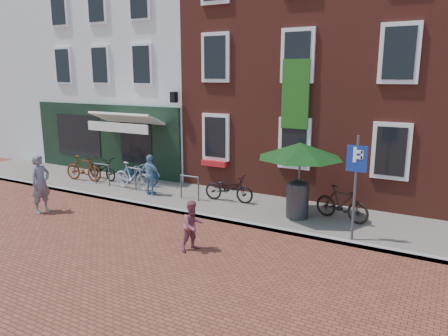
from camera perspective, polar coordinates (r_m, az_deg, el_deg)
The scene contains 17 objects.
ground at distance 13.73m, azimuth -9.15°, elevation -5.56°, with size 80.00×80.00×0.00m, color brown.
sidewalk at distance 14.34m, azimuth -2.28°, elevation -4.42°, with size 24.00×3.00×0.10m, color slate.
building_stucco at distance 21.67m, azimuth -8.51°, elevation 13.07°, with size 8.00×8.00×9.00m, color silver.
building_brick_mid at distance 18.29m, azimuth 9.72°, elevation 14.75°, with size 6.00×8.00×10.00m, color maroon.
filler_left at distance 26.90m, azimuth -21.58°, elevation 12.20°, with size 7.00×8.00×9.00m, color silver.
litter_bin at distance 12.55m, azimuth 9.89°, elevation -3.86°, with size 0.65×0.65×1.20m.
parking_sign at distance 10.91m, azimuth 17.36°, elevation -0.76°, with size 0.50×0.08×2.68m.
parasol at distance 12.31m, azimuth 10.25°, elevation 2.74°, with size 2.49×2.49×2.31m.
woman at distance 14.25m, azimuth -23.49°, elevation -1.94°, with size 0.67×0.44×1.84m, color slate.
boy at distance 10.37m, azimuth -4.21°, elevation -7.74°, with size 0.61×0.48×1.26m, color #914653.
cafe_person at distance 14.87m, azimuth -9.91°, elevation -0.94°, with size 0.84×0.35×1.43m, color #6993B6.
bicycle_0 at distance 17.64m, azimuth -16.11°, elevation -0.03°, with size 0.60×1.71×0.90m, color black.
bicycle_1 at distance 17.59m, azimuth -18.41°, elevation -0.05°, with size 0.47×1.66×1.00m, color #501D0A.
bicycle_2 at distance 16.37m, azimuth -11.42°, elevation -0.72°, with size 0.60×1.71×0.90m, color navy.
bicycle_3 at distance 15.81m, azimuth -12.28°, elevation -1.05°, with size 0.47×1.66×1.00m, color #9A9B9D.
bicycle_4 at distance 13.97m, azimuth 0.67°, elevation -2.74°, with size 0.60×1.71×0.90m, color black.
bicycle_5 at distance 12.63m, azimuth 15.60°, elevation -4.62°, with size 0.47×1.66×1.00m, color black.
Camera 1 is at (8.18, -10.20, 4.19)m, focal length 33.91 mm.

